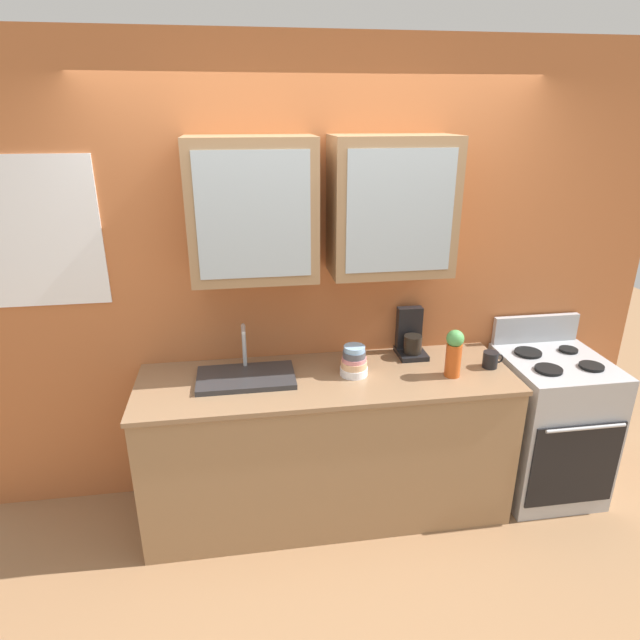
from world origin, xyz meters
The scene contains 9 objects.
ground_plane centered at (0.00, 0.00, 0.00)m, with size 10.00×10.00×0.00m, color #936B47.
back_wall_unit centered at (-0.01, 0.33, 1.46)m, with size 4.18×0.45×2.70m.
counter centered at (0.00, 0.00, 0.45)m, with size 2.14×0.67×0.91m.
stove_range centered at (1.42, 0.00, 0.46)m, with size 0.60×0.67×1.09m.
sink_faucet centered at (-0.46, 0.04, 0.93)m, with size 0.54×0.32×0.29m.
bowl_stack centered at (0.16, 0.01, 0.99)m, with size 0.16×0.16×0.18m.
vase centered at (0.70, -0.09, 1.06)m, with size 0.10×0.10×0.28m.
cup_near_sink centered at (0.97, -0.02, 0.96)m, with size 0.12×0.09×0.10m.
coffee_maker centered at (0.56, 0.24, 1.01)m, with size 0.17×0.20×0.29m.
Camera 1 is at (-0.46, -2.70, 2.32)m, focal length 30.35 mm.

